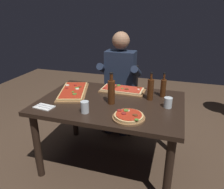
# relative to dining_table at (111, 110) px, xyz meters

# --- Properties ---
(ground_plane) EXTENTS (6.40, 6.40, 0.00)m
(ground_plane) POSITION_rel_dining_table_xyz_m (0.00, 0.00, -0.64)
(ground_plane) COLOR #4C3828
(dining_table) EXTENTS (1.40, 0.96, 0.74)m
(dining_table) POSITION_rel_dining_table_xyz_m (0.00, 0.00, 0.00)
(dining_table) COLOR black
(dining_table) RESTS_ON ground_plane
(pizza_rectangular_front) EXTENTS (0.49, 0.25, 0.05)m
(pizza_rectangular_front) POSITION_rel_dining_table_xyz_m (0.05, 0.29, 0.12)
(pizza_rectangular_front) COLOR brown
(pizza_rectangular_front) RESTS_ON dining_table
(pizza_rectangular_left) EXTENTS (0.44, 0.62, 0.05)m
(pizza_rectangular_left) POSITION_rel_dining_table_xyz_m (-0.45, 0.08, 0.12)
(pizza_rectangular_left) COLOR brown
(pizza_rectangular_left) RESTS_ON dining_table
(pizza_round_far) EXTENTS (0.27, 0.27, 0.05)m
(pizza_round_far) POSITION_rel_dining_table_xyz_m (0.26, -0.30, 0.12)
(pizza_round_far) COLOR brown
(pizza_round_far) RESTS_ON dining_table
(wine_bottle_dark) EXTENTS (0.06, 0.06, 0.25)m
(wine_bottle_dark) POSITION_rel_dining_table_xyz_m (0.48, 0.27, 0.19)
(wine_bottle_dark) COLOR #47230F
(wine_bottle_dark) RESTS_ON dining_table
(oil_bottle_amber) EXTENTS (0.07, 0.07, 0.31)m
(oil_bottle_amber) POSITION_rel_dining_table_xyz_m (0.03, -0.05, 0.22)
(oil_bottle_amber) COLOR #47230F
(oil_bottle_amber) RESTS_ON dining_table
(vinegar_bottle_green) EXTENTS (0.06, 0.06, 0.28)m
(vinegar_bottle_green) POSITION_rel_dining_table_xyz_m (0.37, 0.15, 0.21)
(vinegar_bottle_green) COLOR #47230F
(vinegar_bottle_green) RESTS_ON dining_table
(tumbler_near_camera) EXTENTS (0.07, 0.07, 0.10)m
(tumbler_near_camera) POSITION_rel_dining_table_xyz_m (-0.14, -0.31, 0.14)
(tumbler_near_camera) COLOR silver
(tumbler_near_camera) RESTS_ON dining_table
(tumbler_far_side) EXTENTS (0.08, 0.08, 0.10)m
(tumbler_far_side) POSITION_rel_dining_table_xyz_m (0.55, 0.02, 0.14)
(tumbler_far_side) COLOR silver
(tumbler_far_side) RESTS_ON dining_table
(napkin_cutlery_set) EXTENTS (0.19, 0.13, 0.01)m
(napkin_cutlery_set) POSITION_rel_dining_table_xyz_m (-0.54, -0.32, 0.10)
(napkin_cutlery_set) COLOR white
(napkin_cutlery_set) RESTS_ON dining_table
(diner_chair) EXTENTS (0.44, 0.44, 0.87)m
(diner_chair) POSITION_rel_dining_table_xyz_m (-0.11, 0.86, -0.16)
(diner_chair) COLOR black
(diner_chair) RESTS_ON ground_plane
(seated_diner) EXTENTS (0.53, 0.41, 1.33)m
(seated_diner) POSITION_rel_dining_table_xyz_m (-0.11, 0.74, 0.10)
(seated_diner) COLOR #23232D
(seated_diner) RESTS_ON ground_plane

